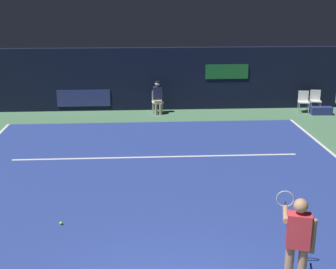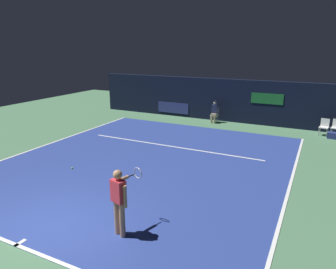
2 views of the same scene
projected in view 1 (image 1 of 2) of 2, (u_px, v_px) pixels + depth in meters
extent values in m
plane|color=#4C7A56|center=(159.00, 186.00, 11.85)|extent=(32.23, 32.23, 0.00)
cube|color=navy|center=(159.00, 186.00, 11.85)|extent=(10.89, 12.38, 0.01)
cube|color=white|center=(156.00, 157.00, 13.92)|extent=(8.50, 0.10, 0.01)
cube|color=black|center=(150.00, 79.00, 19.46)|extent=(15.97, 0.30, 2.60)
cube|color=navy|center=(84.00, 98.00, 19.36)|extent=(2.20, 0.04, 0.70)
cube|color=#1E6B2D|center=(227.00, 72.00, 19.41)|extent=(1.80, 0.04, 0.60)
cube|color=#D8333F|center=(299.00, 231.00, 7.13)|extent=(0.41, 0.31, 0.56)
sphere|color=tan|center=(301.00, 206.00, 7.01)|extent=(0.22, 0.22, 0.22)
cylinder|color=tan|center=(286.00, 214.00, 7.34)|extent=(0.23, 0.51, 0.09)
cylinder|color=tan|center=(313.00, 236.00, 7.13)|extent=(0.09, 0.09, 0.56)
cylinder|color=black|center=(285.00, 206.00, 7.62)|extent=(0.12, 0.30, 0.03)
torus|color=#B2B2B7|center=(285.00, 199.00, 7.88)|extent=(0.30, 0.11, 0.30)
cube|color=white|center=(158.00, 102.00, 19.03)|extent=(0.47, 0.43, 0.04)
cube|color=white|center=(157.00, 96.00, 19.15)|extent=(0.42, 0.06, 0.42)
cylinder|color=#B2B2B7|center=(153.00, 109.00, 18.91)|extent=(0.03, 0.03, 0.46)
cylinder|color=#B2B2B7|center=(163.00, 108.00, 18.96)|extent=(0.03, 0.03, 0.46)
cylinder|color=#B2B2B7|center=(153.00, 107.00, 19.23)|extent=(0.03, 0.03, 0.46)
cylinder|color=#B2B2B7|center=(162.00, 107.00, 19.28)|extent=(0.03, 0.03, 0.46)
cube|color=tan|center=(158.00, 102.00, 18.94)|extent=(0.35, 0.42, 0.14)
cylinder|color=tan|center=(156.00, 109.00, 18.84)|extent=(0.11, 0.11, 0.46)
cylinder|color=tan|center=(161.00, 109.00, 18.86)|extent=(0.11, 0.11, 0.46)
cube|color=#23284C|center=(157.00, 93.00, 18.96)|extent=(0.35, 0.24, 0.52)
sphere|color=beige|center=(157.00, 84.00, 18.85)|extent=(0.20, 0.20, 0.20)
cylinder|color=#141933|center=(157.00, 82.00, 18.83)|extent=(0.19, 0.19, 0.04)
cube|color=white|center=(316.00, 101.00, 19.31)|extent=(0.51, 0.48, 0.04)
cube|color=white|center=(315.00, 95.00, 19.43)|extent=(0.42, 0.11, 0.42)
cylinder|color=#B2B2B7|center=(311.00, 107.00, 19.23)|extent=(0.03, 0.03, 0.44)
cylinder|color=#B2B2B7|center=(320.00, 107.00, 19.18)|extent=(0.03, 0.03, 0.44)
cylinder|color=#B2B2B7|center=(310.00, 105.00, 19.55)|extent=(0.03, 0.03, 0.44)
cylinder|color=#B2B2B7|center=(319.00, 106.00, 19.51)|extent=(0.03, 0.03, 0.44)
cube|color=white|center=(304.00, 102.00, 19.14)|extent=(0.50, 0.47, 0.04)
cube|color=white|center=(303.00, 96.00, 19.26)|extent=(0.42, 0.10, 0.42)
cylinder|color=#B2B2B7|center=(299.00, 108.00, 19.05)|extent=(0.03, 0.03, 0.44)
cylinder|color=#B2B2B7|center=(309.00, 108.00, 19.02)|extent=(0.03, 0.03, 0.44)
cylinder|color=#B2B2B7|center=(298.00, 106.00, 19.38)|extent=(0.03, 0.03, 0.44)
cylinder|color=#B2B2B7|center=(307.00, 106.00, 19.34)|extent=(0.03, 0.03, 0.44)
sphere|color=#CCE033|center=(61.00, 223.00, 9.81)|extent=(0.07, 0.07, 0.07)
cube|color=navy|center=(321.00, 111.00, 18.89)|extent=(0.86, 0.37, 0.32)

